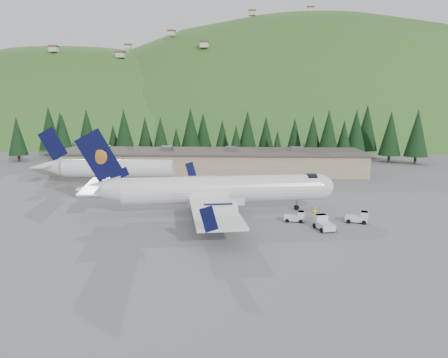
% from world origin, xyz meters
% --- Properties ---
extents(ground, '(600.00, 600.00, 0.00)m').
position_xyz_m(ground, '(0.00, 0.00, 0.00)').
color(ground, slate).
extents(airliner, '(37.94, 35.80, 12.62)m').
position_xyz_m(airliner, '(-1.09, -0.20, 3.36)').
color(airliner, white).
rests_on(airliner, ground).
extents(second_airliner, '(27.50, 11.00, 10.05)m').
position_xyz_m(second_airliner, '(-24.92, 22.00, 3.32)').
color(second_airliner, white).
rests_on(second_airliner, ground).
extents(baggage_tug_a, '(2.91, 1.98, 1.47)m').
position_xyz_m(baggage_tug_a, '(10.44, -4.59, 0.66)').
color(baggage_tug_a, silver).
rests_on(baggage_tug_a, ground).
extents(baggage_tug_b, '(3.26, 2.40, 1.59)m').
position_xyz_m(baggage_tug_b, '(18.87, -4.73, 0.71)').
color(baggage_tug_b, silver).
rests_on(baggage_tug_b, ground).
extents(baggage_tug_c, '(2.65, 3.61, 1.76)m').
position_xyz_m(baggage_tug_c, '(13.51, -8.13, 0.79)').
color(baggage_tug_c, silver).
rests_on(baggage_tug_c, ground).
extents(terminal_building, '(71.00, 17.00, 6.10)m').
position_xyz_m(terminal_building, '(-5.01, 38.00, 2.62)').
color(terminal_building, '#92855F').
rests_on(terminal_building, ground).
extents(ramp_worker, '(0.82, 0.68, 1.92)m').
position_xyz_m(ramp_worker, '(13.09, -3.89, 0.96)').
color(ramp_worker, yellow).
rests_on(ramp_worker, ground).
extents(tree_line, '(113.88, 19.03, 14.48)m').
position_xyz_m(tree_line, '(-4.15, 60.15, 7.69)').
color(tree_line, black).
rests_on(tree_line, ground).
extents(hills, '(614.00, 330.00, 300.00)m').
position_xyz_m(hills, '(53.34, 207.38, -82.80)').
color(hills, '#33521E').
rests_on(hills, ground).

